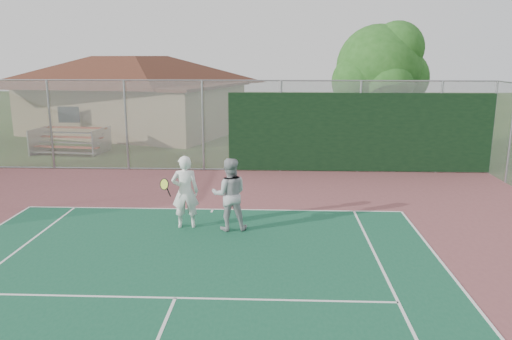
{
  "coord_description": "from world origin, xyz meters",
  "views": [
    {
      "loc": [
        1.87,
        -2.03,
        4.43
      ],
      "look_at": [
        1.33,
        10.49,
        1.54
      ],
      "focal_mm": 35.0,
      "sensor_mm": 36.0,
      "label": 1
    }
  ],
  "objects_px": {
    "clubhouse": "(132,87)",
    "player_grey_back": "(230,195)",
    "tree": "(381,70)",
    "player_white_front": "(185,192)",
    "bleachers": "(70,140)"
  },
  "relations": [
    {
      "from": "clubhouse",
      "to": "tree",
      "type": "height_order",
      "value": "tree"
    },
    {
      "from": "clubhouse",
      "to": "player_white_front",
      "type": "xyz_separation_m",
      "value": [
        6.0,
        -16.34,
        -1.68
      ]
    },
    {
      "from": "clubhouse",
      "to": "bleachers",
      "type": "distance_m",
      "value": 6.75
    },
    {
      "from": "clubhouse",
      "to": "player_grey_back",
      "type": "relative_size",
      "value": 7.45
    },
    {
      "from": "clubhouse",
      "to": "tree",
      "type": "relative_size",
      "value": 2.42
    },
    {
      "from": "player_grey_back",
      "to": "player_white_front",
      "type": "bearing_deg",
      "value": -12.81
    },
    {
      "from": "clubhouse",
      "to": "player_white_front",
      "type": "height_order",
      "value": "clubhouse"
    },
    {
      "from": "tree",
      "to": "clubhouse",
      "type": "bearing_deg",
      "value": 149.58
    },
    {
      "from": "tree",
      "to": "player_grey_back",
      "type": "xyz_separation_m",
      "value": [
        -5.48,
        -9.03,
        -2.87
      ]
    },
    {
      "from": "clubhouse",
      "to": "player_white_front",
      "type": "relative_size",
      "value": 7.32
    },
    {
      "from": "bleachers",
      "to": "player_white_front",
      "type": "bearing_deg",
      "value": -47.67
    },
    {
      "from": "clubhouse",
      "to": "player_grey_back",
      "type": "distance_m",
      "value": 18.04
    },
    {
      "from": "clubhouse",
      "to": "player_grey_back",
      "type": "height_order",
      "value": "clubhouse"
    },
    {
      "from": "bleachers",
      "to": "player_grey_back",
      "type": "relative_size",
      "value": 1.7
    },
    {
      "from": "tree",
      "to": "player_white_front",
      "type": "height_order",
      "value": "tree"
    }
  ]
}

